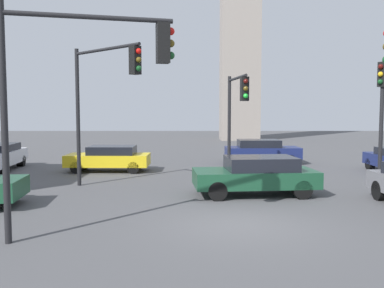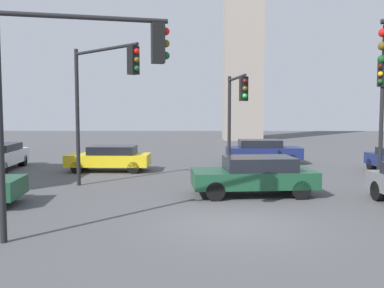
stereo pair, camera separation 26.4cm
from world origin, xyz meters
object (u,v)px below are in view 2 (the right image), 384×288
object	(u,v)px
traffic_light_4	(382,100)
car_1	(263,151)
traffic_light_2	(78,73)
traffic_light_0	(102,86)
traffic_light_3	(236,104)
car_6	(110,158)
car_2	(255,175)

from	to	relation	value
traffic_light_4	car_1	distance (m)	8.96
traffic_light_2	traffic_light_4	xyz separation A→B (m)	(10.34, 6.89, -0.49)
traffic_light_0	car_1	size ratio (longest dim) A/B	1.30
traffic_light_2	traffic_light_3	bearing A→B (deg)	47.93
car_1	traffic_light_0	bearing A→B (deg)	-132.64
traffic_light_2	car_1	xyz separation A→B (m)	(6.76, 14.61, -3.30)
car_6	traffic_light_0	bearing A→B (deg)	100.04
car_2	car_6	world-z (taller)	car_2
car_2	traffic_light_3	bearing A→B (deg)	-88.87
traffic_light_0	traffic_light_4	bearing A→B (deg)	46.33
car_2	car_1	bearing A→B (deg)	-105.85
traffic_light_0	car_6	world-z (taller)	traffic_light_0
traffic_light_0	traffic_light_3	world-z (taller)	traffic_light_0
car_6	car_2	bearing A→B (deg)	138.52
traffic_light_2	traffic_light_0	bearing A→B (deg)	83.41
traffic_light_2	traffic_light_3	distance (m)	9.92
traffic_light_0	car_6	bearing A→B (deg)	141.44
traffic_light_4	car_6	size ratio (longest dim) A/B	1.21
car_2	car_6	xyz separation A→B (m)	(-6.69, 6.10, -0.06)
traffic_light_3	car_6	world-z (taller)	traffic_light_3
traffic_light_3	car_2	size ratio (longest dim) A/B	1.03
traffic_light_3	car_6	bearing A→B (deg)	-119.92
traffic_light_3	car_6	distance (m)	7.36
traffic_light_4	traffic_light_2	bearing A→B (deg)	-3.93
traffic_light_0	car_2	size ratio (longest dim) A/B	1.22
traffic_light_0	traffic_light_3	xyz separation A→B (m)	(5.44, 2.66, -0.65)
traffic_light_4	car_2	xyz separation A→B (m)	(-5.31, -1.60, -2.80)
traffic_light_4	car_6	world-z (taller)	traffic_light_4
traffic_light_3	car_1	size ratio (longest dim) A/B	1.10
traffic_light_3	car_2	world-z (taller)	traffic_light_3
traffic_light_0	traffic_light_3	distance (m)	6.09
traffic_light_4	car_2	bearing A→B (deg)	-20.86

